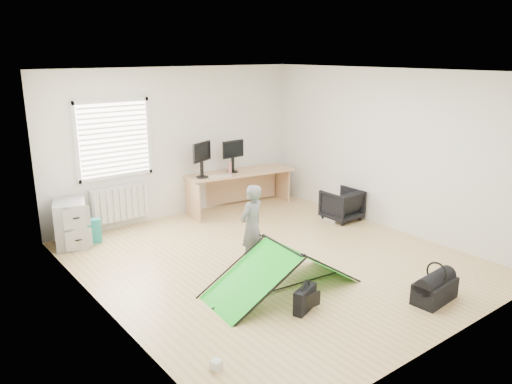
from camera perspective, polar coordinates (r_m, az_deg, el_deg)
ground at (r=7.40m, az=1.91°, el=-7.77°), size 5.50×5.50×0.00m
back_wall at (r=9.21m, az=-9.00°, el=5.56°), size 5.00×0.02×2.70m
window at (r=8.64m, az=-15.94°, el=5.82°), size 1.20×0.06×1.20m
radiator at (r=8.85m, az=-15.31°, el=-1.24°), size 1.00×0.12×0.60m
desk at (r=9.69m, az=-1.91°, el=0.25°), size 2.21×0.99×0.73m
filing_cabinet at (r=8.34m, az=-20.39°, el=-3.37°), size 0.64×0.74×0.73m
monitor_left at (r=9.13m, az=-6.23°, el=3.12°), size 0.51×0.30×0.48m
monitor_right at (r=9.52m, az=-2.68°, el=3.61°), size 0.47×0.12×0.45m
keyboard at (r=9.24m, az=-4.16°, el=1.84°), size 0.46×0.26×0.02m
thermos at (r=9.37m, az=-3.01°, el=2.76°), size 0.09×0.09×0.24m
office_chair at (r=9.14m, az=9.77°, el=-1.45°), size 0.61×0.62×0.56m
person at (r=6.94m, az=-0.50°, el=-4.02°), size 0.51×0.40×1.21m
kite at (r=6.42m, az=2.91°, el=-8.63°), size 2.07×1.07×0.62m
storage_crate at (r=9.27m, az=9.26°, el=-2.06°), size 0.55×0.40×0.30m
tote_bag at (r=8.39m, az=-18.38°, el=-4.26°), size 0.36×0.24×0.39m
laptop_bag at (r=6.03m, az=5.62°, el=-12.09°), size 0.41×0.25×0.29m
white_box at (r=5.10m, az=-4.57°, el=-19.08°), size 0.12×0.12×0.10m
duffel_bag at (r=6.59m, az=19.74°, el=-10.58°), size 0.64×0.36×0.27m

